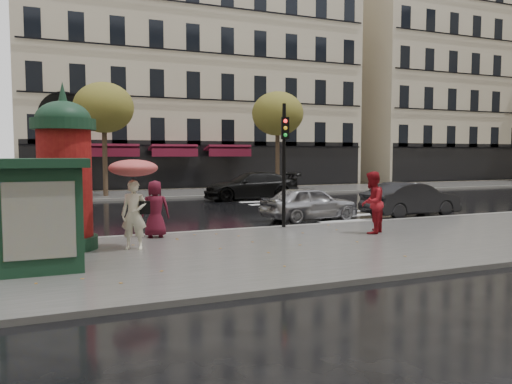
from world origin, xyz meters
name	(u,v)px	position (x,y,z in m)	size (l,w,h in m)	color
ground	(258,250)	(0.00, 0.00, 0.00)	(160.00, 160.00, 0.00)	black
near_sidewalk	(266,251)	(0.00, -0.50, 0.06)	(90.00, 7.00, 0.12)	#474744
far_sidewalk	(138,195)	(0.00, 19.00, 0.06)	(90.00, 6.00, 0.12)	#474744
near_kerb	(222,231)	(0.00, 3.00, 0.07)	(90.00, 0.25, 0.14)	slate
far_kerb	(147,198)	(0.00, 16.00, 0.07)	(90.00, 0.25, 0.14)	slate
zebra_crossing	(295,206)	(6.00, 9.60, 0.01)	(3.60, 11.75, 0.01)	silver
bldg_far_corner	(186,50)	(6.00, 30.00, 11.31)	(26.00, 14.00, 22.90)	#B7A88C
bldg_far_right	(443,72)	(34.00, 30.00, 11.31)	(24.00, 14.00, 22.90)	#B7A88C
tree_far_left	(104,108)	(-2.00, 18.00, 5.17)	(3.40, 3.40, 6.64)	#38281C
tree_far_right	(278,114)	(9.00, 18.00, 5.17)	(3.40, 3.40, 6.64)	#38281C
woman_umbrella	(134,188)	(-3.08, 0.78, 1.67)	(1.23, 1.23, 2.36)	#F3E9C8
woman_red	(372,202)	(4.00, 0.58, 1.07)	(0.92, 0.72, 1.89)	maroon
man_burgundy	(155,209)	(-2.23, 2.40, 0.95)	(0.81, 0.53, 1.66)	#51101F
morris_column	(65,170)	(-4.67, 1.46, 2.14)	(1.57, 1.57, 4.22)	#133220
traffic_light	(284,153)	(2.08, 2.73, 2.58)	(0.30, 0.40, 4.06)	black
newsstand	(41,213)	(-5.23, -0.76, 1.31)	(1.96, 1.66, 2.32)	#133220
car_silver	(310,203)	(4.18, 4.82, 0.66)	(1.56, 3.88, 1.32)	#A09FA4
car_darkgrey	(411,199)	(8.53, 4.20, 0.70)	(1.48, 4.24, 1.40)	black
car_black	(251,186)	(5.37, 13.68, 0.77)	(2.15, 5.29, 1.54)	black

